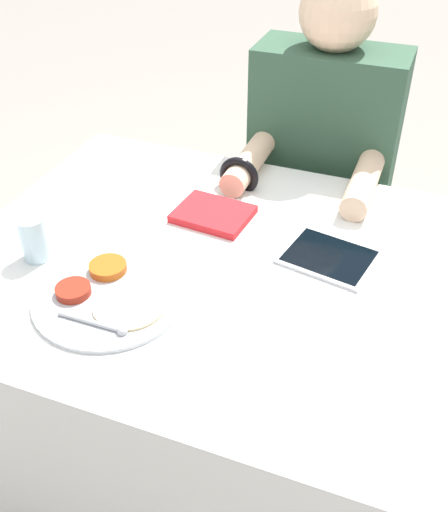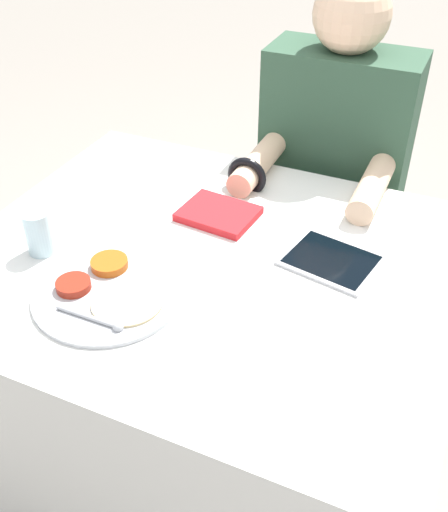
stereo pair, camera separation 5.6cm
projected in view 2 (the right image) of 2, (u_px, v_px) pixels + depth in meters
ground_plane at (212, 444)px, 1.80m from camera, size 12.00×12.00×0.00m
dining_table at (210, 363)px, 1.59m from camera, size 1.13×0.95×0.70m
thali_tray at (108, 291)px, 1.26m from camera, size 0.32×0.32×0.03m
red_notebook at (218, 214)px, 1.50m from camera, size 0.19×0.16×0.02m
tablet_device at (331, 260)px, 1.36m from camera, size 0.23×0.20×0.01m
person_diner at (329, 191)px, 1.88m from camera, size 0.43×0.48×1.20m
drinking_glass at (39, 232)px, 1.36m from camera, size 0.06×0.06×0.11m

